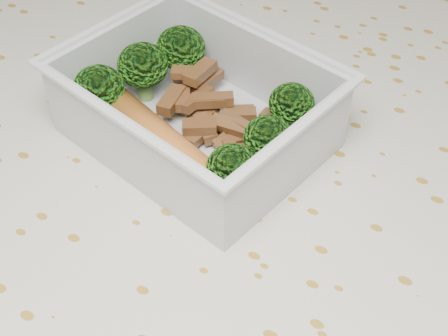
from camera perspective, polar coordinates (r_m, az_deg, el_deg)
The scene contains 6 objects.
dining_table at distance 0.53m, azimuth -0.10°, elevation -9.44°, with size 1.40×0.90×0.75m.
tablecloth at distance 0.49m, azimuth -0.11°, elevation -6.02°, with size 1.46×0.96×0.19m.
lunch_container at distance 0.49m, azimuth -2.51°, elevation 4.81°, with size 0.23×0.19×0.07m.
broccoli_florets at distance 0.49m, azimuth -3.31°, elevation 6.85°, with size 0.18×0.14×0.05m.
meat_pile at distance 0.50m, azimuth -0.77°, elevation 4.98°, with size 0.12×0.10×0.03m.
sausage at distance 0.47m, azimuth -5.56°, elevation 1.99°, with size 0.16×0.08×0.03m.
Camera 1 is at (0.15, -0.27, 1.10)m, focal length 50.00 mm.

